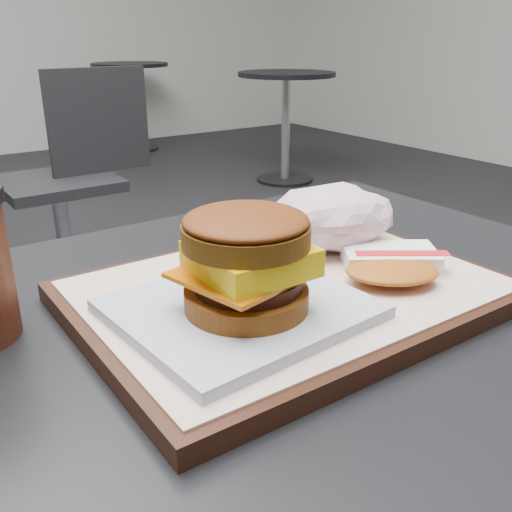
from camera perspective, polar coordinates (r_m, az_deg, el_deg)
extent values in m
cube|color=black|center=(0.54, 1.19, -7.10)|extent=(0.80, 0.60, 0.04)
cube|color=black|center=(0.53, 3.27, -3.81)|extent=(0.38, 0.28, 0.02)
cube|color=silver|center=(0.53, 3.29, -2.83)|extent=(0.36, 0.26, 0.00)
cube|color=silver|center=(0.47, -1.65, -5.25)|extent=(0.20, 0.18, 0.01)
cylinder|color=brown|center=(0.46, -0.97, -4.20)|extent=(0.11, 0.11, 0.02)
cylinder|color=black|center=(0.45, -0.77, -2.55)|extent=(0.09, 0.09, 0.01)
cube|color=#D26207|center=(0.45, -1.56, -1.79)|extent=(0.10, 0.10, 0.00)
cube|color=yellow|center=(0.44, -0.54, -0.24)|extent=(0.08, 0.08, 0.02)
cylinder|color=#633C0E|center=(0.44, -1.02, 2.13)|extent=(0.11, 0.11, 0.02)
ellipsoid|color=#6C2F0F|center=(0.43, -1.03, 3.56)|extent=(0.10, 0.10, 0.02)
cube|color=white|center=(0.58, 13.22, -0.15)|extent=(0.11, 0.10, 0.02)
cube|color=red|center=(0.57, 14.42, 0.28)|extent=(0.08, 0.06, 0.00)
ellipsoid|color=#C66C1F|center=(0.54, 13.43, -1.51)|extent=(0.11, 0.10, 0.01)
cylinder|color=#B4B3B9|center=(2.42, -18.60, 1.41)|extent=(0.06, 0.06, 0.44)
cube|color=black|center=(2.35, -19.30, 6.91)|extent=(0.42, 0.42, 0.04)
cube|color=black|center=(2.36, -15.48, 12.88)|extent=(0.40, 0.03, 0.40)
cylinder|color=black|center=(4.15, 2.89, 7.68)|extent=(0.40, 0.40, 0.02)
cylinder|color=#A5A5AA|center=(4.08, 2.98, 12.59)|extent=(0.06, 0.06, 0.70)
cylinder|color=black|center=(4.04, 3.09, 17.71)|extent=(0.66, 0.66, 0.03)
cylinder|color=black|center=(5.40, -11.91, 10.50)|extent=(0.40, 0.40, 0.02)
cylinder|color=#A5A5AA|center=(5.34, -12.21, 14.28)|extent=(0.06, 0.06, 0.70)
cylinder|color=black|center=(5.31, -12.54, 18.18)|extent=(0.66, 0.66, 0.03)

